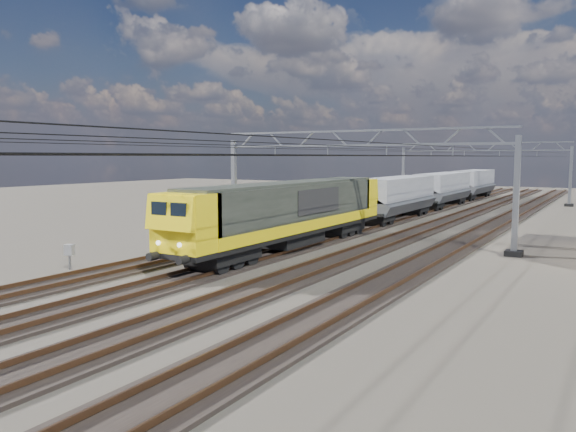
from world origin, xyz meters
The scene contains 13 objects.
ground centered at (0.00, 0.00, 0.00)m, with size 160.00×160.00×0.00m, color #28241E.
track_outer_west centered at (-6.00, 0.00, 0.07)m, with size 2.60×140.00×0.30m.
track_loco centered at (-2.00, 0.00, 0.07)m, with size 2.60×140.00×0.30m.
track_inner_east centered at (2.00, 0.00, 0.07)m, with size 2.60×140.00×0.30m.
track_outer_east centered at (6.00, 0.00, 0.07)m, with size 2.60×140.00×0.30m.
catenary_gantry_mid centered at (0.00, 4.00, 3.91)m, with size 19.90×0.90×7.11m.
catenary_gantry_far centered at (0.00, 40.00, 3.91)m, with size 19.90×0.90×7.11m.
overhead_wires centered at (0.00, 8.00, 5.75)m, with size 12.03×140.00×0.53m.
locomotive centered at (-2.00, -0.70, 2.33)m, with size 2.76×21.10×3.62m.
hopper_wagon_lead centered at (-2.00, 17.00, 2.23)m, with size 3.38×13.00×3.25m.
hopper_wagon_mid centered at (-2.00, 31.20, 2.23)m, with size 3.38×13.00×3.25m.
hopper_wagon_third centered at (-2.00, 45.40, 2.23)m, with size 3.38×13.00×3.25m.
trackside_cabinet centered at (-8.26, -11.06, 0.95)m, with size 0.50×0.44×1.25m.
Camera 1 is at (14.45, -28.53, 5.44)m, focal length 35.00 mm.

